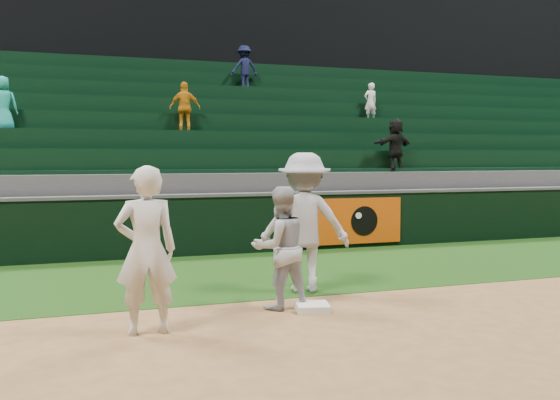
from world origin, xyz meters
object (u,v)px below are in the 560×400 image
at_px(first_base, 313,307).
at_px(base_coach, 304,222).
at_px(baserunner, 280,248).
at_px(first_baseman, 146,250).

height_order(first_base, base_coach, base_coach).
relative_size(first_base, baserunner, 0.26).
relative_size(first_baseman, base_coach, 0.93).
relative_size(first_base, first_baseman, 0.22).
distance_m(first_baseman, baserunner, 1.92).
distance_m(baserunner, base_coach, 1.10).
distance_m(first_base, baserunner, 0.88).
height_order(first_baseman, baserunner, first_baseman).
bearing_deg(first_base, baserunner, 142.45).
bearing_deg(baserunner, base_coach, -134.65).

